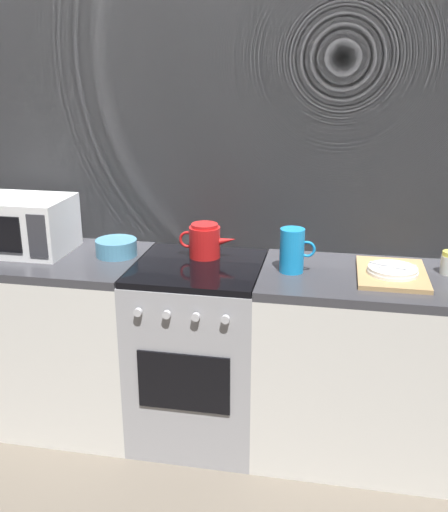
{
  "coord_description": "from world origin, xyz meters",
  "views": [
    {
      "loc": [
        0.61,
        -2.52,
        1.82
      ],
      "look_at": [
        0.12,
        0.0,
        0.95
      ],
      "focal_mm": 41.35,
      "sensor_mm": 36.0,
      "label": 1
    }
  ],
  "objects_px": {
    "kettle": "(205,241)",
    "mixing_bowl": "(116,248)",
    "stove_unit": "(199,351)",
    "pitcher": "(292,250)",
    "dish_pile": "(392,273)",
    "microwave": "(23,225)"
  },
  "relations": [
    {
      "from": "kettle",
      "to": "pitcher",
      "type": "xyz_separation_m",
      "value": [
        0.43,
        -0.13,
        0.02
      ]
    },
    {
      "from": "kettle",
      "to": "pitcher",
      "type": "height_order",
      "value": "pitcher"
    },
    {
      "from": "stove_unit",
      "to": "microwave",
      "type": "relative_size",
      "value": 1.96
    },
    {
      "from": "stove_unit",
      "to": "mixing_bowl",
      "type": "distance_m",
      "value": 0.65
    },
    {
      "from": "kettle",
      "to": "mixing_bowl",
      "type": "bearing_deg",
      "value": -172.16
    },
    {
      "from": "stove_unit",
      "to": "pitcher",
      "type": "xyz_separation_m",
      "value": [
        0.44,
        -0.01,
        0.55
      ]
    },
    {
      "from": "stove_unit",
      "to": "mixing_bowl",
      "type": "relative_size",
      "value": 4.5
    },
    {
      "from": "microwave",
      "to": "pitcher",
      "type": "height_order",
      "value": "microwave"
    },
    {
      "from": "stove_unit",
      "to": "microwave",
      "type": "bearing_deg",
      "value": 177.26
    },
    {
      "from": "pitcher",
      "to": "dish_pile",
      "type": "height_order",
      "value": "pitcher"
    },
    {
      "from": "microwave",
      "to": "mixing_bowl",
      "type": "height_order",
      "value": "microwave"
    },
    {
      "from": "pitcher",
      "to": "stove_unit",
      "type": "bearing_deg",
      "value": 178.76
    },
    {
      "from": "kettle",
      "to": "stove_unit",
      "type": "bearing_deg",
      "value": -93.9
    },
    {
      "from": "dish_pile",
      "to": "stove_unit",
      "type": "bearing_deg",
      "value": -179.44
    },
    {
      "from": "kettle",
      "to": "mixing_bowl",
      "type": "relative_size",
      "value": 1.42
    },
    {
      "from": "stove_unit",
      "to": "pitcher",
      "type": "distance_m",
      "value": 0.7
    },
    {
      "from": "stove_unit",
      "to": "pitcher",
      "type": "relative_size",
      "value": 4.5
    },
    {
      "from": "pitcher",
      "to": "dish_pile",
      "type": "xyz_separation_m",
      "value": [
        0.44,
        0.02,
        -0.08
      ]
    },
    {
      "from": "stove_unit",
      "to": "pitcher",
      "type": "height_order",
      "value": "pitcher"
    },
    {
      "from": "mixing_bowl",
      "to": "microwave",
      "type": "bearing_deg",
      "value": -178.14
    },
    {
      "from": "kettle",
      "to": "pitcher",
      "type": "distance_m",
      "value": 0.45
    },
    {
      "from": "stove_unit",
      "to": "dish_pile",
      "type": "relative_size",
      "value": 2.25
    }
  ]
}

